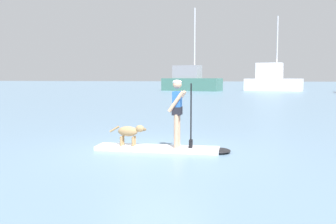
# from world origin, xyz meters

# --- Properties ---
(ground_plane) EXTENTS (400.00, 400.00, 0.00)m
(ground_plane) POSITION_xyz_m (0.00, 0.00, 0.00)
(ground_plane) COLOR slate
(paddleboard) EXTENTS (3.48, 0.99, 0.10)m
(paddleboard) POSITION_xyz_m (0.23, 0.02, 0.05)
(paddleboard) COLOR silver
(paddleboard) RESTS_ON ground_plane
(person_paddler) EXTENTS (0.63, 0.51, 1.70)m
(person_paddler) POSITION_xyz_m (0.53, 0.05, 1.08)
(person_paddler) COLOR tan
(person_paddler) RESTS_ON paddleboard
(dog) EXTENTS (0.99, 0.27, 0.54)m
(dog) POSITION_xyz_m (-0.72, -0.07, 0.46)
(dog) COLOR #997A51
(dog) RESTS_ON paddleboard
(moored_boat_center) EXTENTS (9.05, 4.44, 11.79)m
(moored_boat_center) POSITION_xyz_m (-9.20, 44.71, 1.42)
(moored_boat_center) COLOR #3F7266
(moored_boat_center) RESTS_ON ground_plane
(moored_boat_far_port) EXTENTS (8.40, 4.07, 10.69)m
(moored_boat_far_port) POSITION_xyz_m (2.20, 48.28, 1.53)
(moored_boat_far_port) COLOR white
(moored_boat_far_port) RESTS_ON ground_plane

